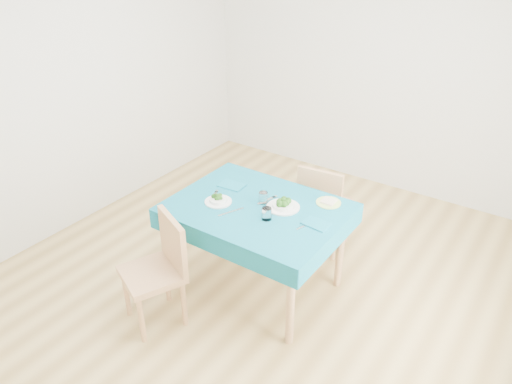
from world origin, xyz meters
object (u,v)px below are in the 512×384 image
Objects in this scene: chair_near at (151,266)px; bowl_far at (283,203)px; table at (257,248)px; chair_far at (326,198)px; bowl_near at (218,199)px; side_plate at (329,203)px.

bowl_far is at bearing 80.46° from chair_near.
table is 5.13× the size of bowl_far.
chair_far is 1.09m from bowl_near.
chair_near is 1.01× the size of chair_far.
bowl_far is at bearing -134.45° from side_plate.
chair_far reaches higher than side_plate.
table is 0.86m from chair_near.
chair_far reaches higher than bowl_near.
bowl_near is at bearing 103.75° from chair_near.
chair_near is (-0.40, -0.75, 0.13)m from table.
chair_far is 5.21× the size of side_plate.
chair_far is (0.18, 0.82, 0.12)m from table.
table is 0.46m from bowl_far.
chair_near reaches higher than side_plate.
chair_far is (0.58, 1.58, -0.00)m from chair_near.
bowl_near is at bearing -157.58° from table.
table is at bearing -140.15° from side_plate.
bowl_far reaches higher than table.
bowl_far is 1.31× the size of side_plate.
chair_far is at bearing 64.07° from bowl_near.
chair_far is at bearing 89.62° from bowl_far.
table is at bearing 22.42° from bowl_near.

